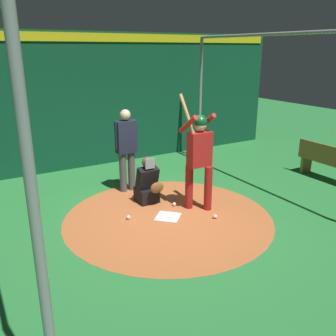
{
  "coord_description": "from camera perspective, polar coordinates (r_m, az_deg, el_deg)",
  "views": [
    {
      "loc": [
        5.22,
        -3.06,
        2.93
      ],
      "look_at": [
        0.0,
        0.0,
        0.95
      ],
      "focal_mm": 38.98,
      "sensor_mm": 36.0,
      "label": 1
    }
  ],
  "objects": [
    {
      "name": "catcher",
      "position": [
        7.22,
        -3.18,
        -2.64
      ],
      "size": [
        0.58,
        0.4,
        0.95
      ],
      "color": "black",
      "rests_on": "ground"
    },
    {
      "name": "cage_frame",
      "position": [
        6.08,
        0.0,
        11.85
      ],
      "size": [
        5.9,
        5.51,
        3.25
      ],
      "color": "gray",
      "rests_on": "ground"
    },
    {
      "name": "batter",
      "position": [
        6.72,
        4.87,
        2.37
      ],
      "size": [
        0.68,
        0.49,
        2.15
      ],
      "color": "maroon",
      "rests_on": "ground"
    },
    {
      "name": "ground_plane",
      "position": [
        6.72,
        0.0,
        -7.72
      ],
      "size": [
        27.19,
        27.19,
        0.0
      ],
      "primitive_type": "plane",
      "color": "#287A38"
    },
    {
      "name": "bench",
      "position": [
        9.11,
        24.71,
        0.64
      ],
      "size": [
        1.9,
        0.36,
        0.85
      ],
      "color": "olive",
      "rests_on": "ground"
    },
    {
      "name": "home_plate",
      "position": [
        6.71,
        0.0,
        -7.63
      ],
      "size": [
        0.59,
        0.59,
        0.01
      ],
      "primitive_type": "cube",
      "rotation": [
        0.0,
        0.0,
        0.79
      ],
      "color": "white",
      "rests_on": "dirt_circle"
    },
    {
      "name": "umpire",
      "position": [
        7.69,
        -6.53,
        3.43
      ],
      "size": [
        0.22,
        0.49,
        1.76
      ],
      "color": "#4C4C51",
      "rests_on": "ground"
    },
    {
      "name": "back_wall",
      "position": [
        9.58,
        -11.69,
        10.31
      ],
      "size": [
        0.23,
        11.19,
        3.34
      ],
      "color": "#0F472D",
      "rests_on": "ground"
    },
    {
      "name": "baseball_2",
      "position": [
        6.66,
        -6.21,
        -7.67
      ],
      "size": [
        0.07,
        0.07,
        0.07
      ],
      "primitive_type": "sphere",
      "color": "white",
      "rests_on": "dirt_circle"
    },
    {
      "name": "baseball_0",
      "position": [
        7.15,
        0.97,
        -5.68
      ],
      "size": [
        0.07,
        0.07,
        0.07
      ],
      "primitive_type": "sphere",
      "color": "white",
      "rests_on": "dirt_circle"
    },
    {
      "name": "dirt_circle",
      "position": [
        6.72,
        0.0,
        -7.7
      ],
      "size": [
        3.78,
        3.78,
        0.01
      ],
      "primitive_type": "cylinder",
      "color": "#B76033",
      "rests_on": "ground"
    },
    {
      "name": "baseball_1",
      "position": [
        6.71,
        7.37,
        -7.51
      ],
      "size": [
        0.07,
        0.07,
        0.07
      ],
      "primitive_type": "sphere",
      "color": "white",
      "rests_on": "dirt_circle"
    }
  ]
}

